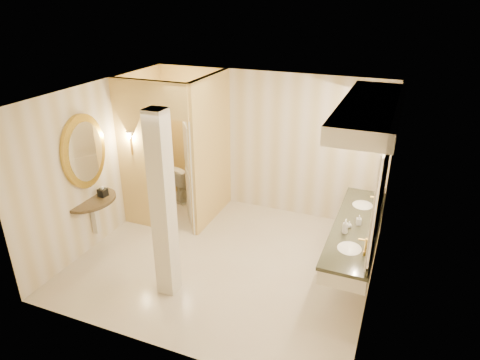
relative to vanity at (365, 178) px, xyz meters
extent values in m
plane|color=beige|center=(-1.98, -0.37, -1.63)|extent=(4.50, 4.50, 0.00)
plane|color=silver|center=(-1.98, -0.37, 1.07)|extent=(4.50, 4.50, 0.00)
cube|color=silver|center=(-1.98, 1.63, -0.28)|extent=(4.50, 0.02, 2.70)
cube|color=silver|center=(-1.98, -2.37, -0.28)|extent=(4.50, 0.02, 2.70)
cube|color=silver|center=(-4.23, -0.37, -0.28)|extent=(0.02, 4.00, 2.70)
cube|color=silver|center=(0.27, -0.37, -0.28)|extent=(0.02, 4.00, 2.70)
cube|color=#EBDA7B|center=(-2.78, 0.88, -0.28)|extent=(0.10, 1.50, 2.70)
cube|color=#EBDA7B|center=(-3.90, 0.13, -0.28)|extent=(0.65, 0.10, 2.70)
cube|color=#EBDA7B|center=(-3.18, 0.13, 0.77)|extent=(0.80, 0.10, 0.60)
cube|color=beige|center=(-3.02, 0.45, -0.58)|extent=(0.51, 0.68, 2.10)
cylinder|color=gold|center=(-3.90, 0.06, -0.08)|extent=(0.03, 0.03, 0.30)
cone|color=beige|center=(-3.90, 0.06, 0.12)|extent=(0.14, 0.14, 0.14)
cube|color=beige|center=(-0.03, 0.00, -0.90)|extent=(0.60, 2.48, 0.24)
cube|color=black|center=(-0.03, 0.00, -0.78)|extent=(0.64, 2.52, 0.05)
cube|color=black|center=(0.25, 0.00, -0.71)|extent=(0.03, 2.48, 0.10)
ellipsoid|color=white|center=(-0.03, -0.67, -0.80)|extent=(0.40, 0.44, 0.15)
cylinder|color=gold|center=(0.17, -0.67, -0.67)|extent=(0.03, 0.03, 0.22)
ellipsoid|color=white|center=(-0.03, 0.67, -0.80)|extent=(0.40, 0.44, 0.15)
cylinder|color=gold|center=(0.17, 0.67, -0.67)|extent=(0.03, 0.03, 0.22)
cube|color=white|center=(0.25, 0.00, 0.07)|extent=(0.03, 2.48, 1.40)
cube|color=beige|center=(-0.03, 0.00, 0.96)|extent=(0.75, 2.68, 0.22)
cylinder|color=black|center=(-4.21, -0.77, -0.78)|extent=(0.92, 0.92, 0.05)
cube|color=beige|center=(-4.17, -0.77, -1.08)|extent=(0.10, 0.10, 0.60)
cylinder|color=gold|center=(-4.19, -0.77, 0.07)|extent=(0.07, 0.92, 0.92)
cylinder|color=white|center=(-4.15, -0.77, 0.07)|extent=(0.02, 0.74, 0.74)
cube|color=beige|center=(-2.43, -1.36, -0.28)|extent=(0.26, 0.26, 2.70)
cube|color=black|center=(-4.08, -0.61, -0.69)|extent=(0.14, 0.14, 0.13)
imported|color=white|center=(-3.57, 1.38, -1.25)|extent=(0.64, 0.85, 0.77)
imported|color=beige|center=(-0.01, 0.01, -0.68)|extent=(0.08, 0.08, 0.15)
imported|color=silver|center=(-0.12, -0.14, -0.70)|extent=(0.10, 0.10, 0.11)
imported|color=#C6B28C|center=(-0.15, -0.30, -0.64)|extent=(0.09, 0.09, 0.22)
camera|label=1|loc=(0.42, -5.67, 2.39)|focal=32.00mm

